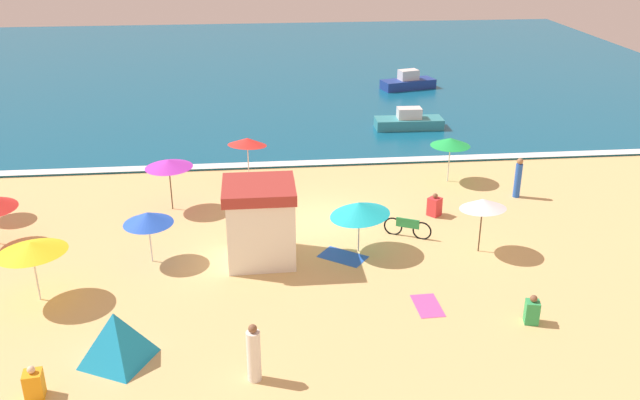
# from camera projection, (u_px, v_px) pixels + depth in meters

# --- Properties ---
(ground_plane) EXTENTS (60.00, 60.00, 0.00)m
(ground_plane) POSITION_uv_depth(u_px,v_px,m) (326.00, 220.00, 26.84)
(ground_plane) COLOR #D8B775
(ocean_water) EXTENTS (60.00, 44.00, 0.10)m
(ocean_water) POSITION_uv_depth(u_px,v_px,m) (286.00, 67.00, 52.45)
(ocean_water) COLOR #0F567A
(ocean_water) RESTS_ON ground_plane
(wave_breaker_foam) EXTENTS (57.00, 0.70, 0.01)m
(wave_breaker_foam) POSITION_uv_depth(u_px,v_px,m) (312.00, 163.00, 32.56)
(wave_breaker_foam) COLOR white
(wave_breaker_foam) RESTS_ON ocean_water
(lifeguard_cabana) EXTENTS (2.43, 2.36, 2.81)m
(lifeguard_cabana) POSITION_uv_depth(u_px,v_px,m) (260.00, 222.00, 23.26)
(lifeguard_cabana) COLOR white
(lifeguard_cabana) RESTS_ON ground_plane
(beach_umbrella_0) EXTENTS (1.93, 1.93, 2.02)m
(beach_umbrella_0) POSITION_uv_depth(u_px,v_px,m) (450.00, 142.00, 29.93)
(beach_umbrella_0) COLOR silver
(beach_umbrella_0) RESTS_ON ground_plane
(beach_umbrella_1) EXTENTS (2.20, 2.16, 2.00)m
(beach_umbrella_1) POSITION_uv_depth(u_px,v_px,m) (359.00, 209.00, 23.72)
(beach_umbrella_1) COLOR silver
(beach_umbrella_1) RESTS_ON ground_plane
(beach_umbrella_2) EXTENTS (2.27, 2.27, 2.09)m
(beach_umbrella_2) POSITION_uv_depth(u_px,v_px,m) (483.00, 204.00, 23.65)
(beach_umbrella_2) COLOR #4C3823
(beach_umbrella_2) RESTS_ON ground_plane
(beach_umbrella_3) EXTENTS (2.63, 2.63, 2.14)m
(beach_umbrella_3) POSITION_uv_depth(u_px,v_px,m) (169.00, 164.00, 27.04)
(beach_umbrella_3) COLOR #4C3823
(beach_umbrella_3) RESTS_ON ground_plane
(beach_umbrella_4) EXTENTS (2.02, 2.02, 1.87)m
(beach_umbrella_4) POSITION_uv_depth(u_px,v_px,m) (148.00, 218.00, 23.02)
(beach_umbrella_4) COLOR silver
(beach_umbrella_4) RESTS_ON ground_plane
(beach_umbrella_6) EXTENTS (3.02, 3.02, 2.04)m
(beach_umbrella_6) POSITION_uv_depth(u_px,v_px,m) (31.00, 248.00, 20.63)
(beach_umbrella_6) COLOR silver
(beach_umbrella_6) RESTS_ON ground_plane
(beach_umbrella_8) EXTENTS (2.44, 2.44, 1.99)m
(beach_umbrella_8) POSITION_uv_depth(u_px,v_px,m) (247.00, 142.00, 30.30)
(beach_umbrella_8) COLOR silver
(beach_umbrella_8) RESTS_ON ground_plane
(beach_tent) EXTENTS (2.03, 2.05, 1.47)m
(beach_tent) POSITION_uv_depth(u_px,v_px,m) (116.00, 337.00, 18.20)
(beach_tent) COLOR #1999D8
(beach_tent) RESTS_ON ground_plane
(parked_bicycle) EXTENTS (1.65, 0.87, 0.76)m
(parked_bicycle) POSITION_uv_depth(u_px,v_px,m) (407.00, 227.00, 25.29)
(parked_bicycle) COLOR black
(parked_bicycle) RESTS_ON ground_plane
(beachgoer_0) EXTENTS (0.51, 0.51, 0.93)m
(beachgoer_0) POSITION_uv_depth(u_px,v_px,m) (34.00, 384.00, 16.92)
(beachgoer_0) COLOR orange
(beachgoer_0) RESTS_ON ground_plane
(beachgoer_1) EXTENTS (0.39, 0.39, 1.73)m
(beachgoer_1) POSITION_uv_depth(u_px,v_px,m) (518.00, 178.00, 28.63)
(beachgoer_1) COLOR blue
(beachgoer_1) RESTS_ON ground_plane
(beachgoer_2) EXTENTS (0.63, 0.63, 0.94)m
(beachgoer_2) POSITION_uv_depth(u_px,v_px,m) (435.00, 206.00, 27.06)
(beachgoer_2) COLOR red
(beachgoer_2) RESTS_ON ground_plane
(beachgoer_3) EXTENTS (0.48, 0.48, 0.92)m
(beachgoer_3) POSITION_uv_depth(u_px,v_px,m) (532.00, 311.00, 20.01)
(beachgoer_3) COLOR green
(beachgoer_3) RESTS_ON ground_plane
(beachgoer_6) EXTENTS (0.50, 0.50, 1.66)m
(beachgoer_6) POSITION_uv_depth(u_px,v_px,m) (254.00, 354.00, 17.42)
(beachgoer_6) COLOR white
(beachgoer_6) RESTS_ON ground_plane
(beach_towel_0) EXTENTS (1.85, 1.72, 0.01)m
(beach_towel_0) POSITION_uv_depth(u_px,v_px,m) (343.00, 257.00, 23.96)
(beach_towel_0) COLOR blue
(beach_towel_0) RESTS_ON ground_plane
(beach_towel_1) EXTENTS (0.81, 1.38, 0.01)m
(beach_towel_1) POSITION_uv_depth(u_px,v_px,m) (428.00, 306.00, 20.99)
(beach_towel_1) COLOR #D84CA5
(beach_towel_1) RESTS_ON ground_plane
(small_boat_0) EXTENTS (3.72, 1.41, 1.15)m
(small_boat_0) POSITION_uv_depth(u_px,v_px,m) (409.00, 121.00, 37.57)
(small_boat_0) COLOR teal
(small_boat_0) RESTS_ON ocean_water
(small_boat_1) EXTENTS (3.81, 2.22, 1.27)m
(small_boat_1) POSITION_uv_depth(u_px,v_px,m) (408.00, 82.00, 45.89)
(small_boat_1) COLOR navy
(small_boat_1) RESTS_ON ocean_water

